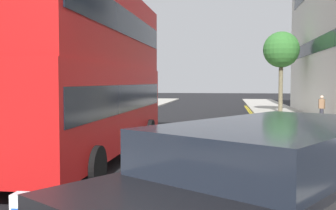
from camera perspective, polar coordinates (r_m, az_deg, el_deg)
name	(u,v)px	position (r m, az deg, el deg)	size (l,w,h in m)	color
sidewalk_right	(323,140)	(18.62, 21.04, -4.60)	(4.00, 80.00, 0.14)	#ADA89E
sidewalk_left	(38,134)	(20.24, -17.86, -3.92)	(4.00, 80.00, 0.14)	#ADA89E
kerb_line_outer	(279,148)	(16.32, 15.34, -5.82)	(0.10, 56.00, 0.01)	yellow
kerb_line_inner	(274,147)	(16.30, 14.78, -5.82)	(0.10, 56.00, 0.01)	yellow
double_decker_bus_away	(91,67)	(13.28, -10.83, 5.28)	(2.83, 10.82, 5.64)	red
pedestrian_far	(322,109)	(25.37, 20.87, -0.47)	(0.34, 0.22, 1.62)	#2D2D38
street_tree_mid	(281,50)	(33.42, 15.70, 7.45)	(2.84, 2.84, 6.39)	#6B6047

